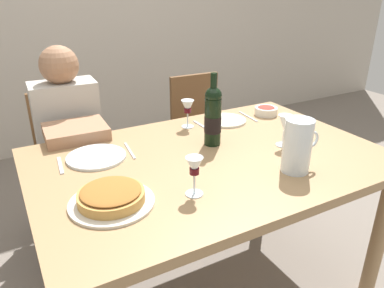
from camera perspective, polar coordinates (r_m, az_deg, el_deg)
The scene contains 17 objects.
dining_table at distance 1.64m, azimuth 2.83°, elevation -4.84°, with size 1.50×1.00×0.76m.
wine_bottle at distance 1.67m, azimuth 3.24°, elevation 4.34°, with size 0.08×0.08×0.33m.
water_pitcher at distance 1.50m, azimuth 15.92°, elevation -0.71°, with size 0.17×0.11×0.22m.
baked_tart at distance 1.29m, azimuth -12.35°, elevation -7.95°, with size 0.29×0.29×0.06m.
salad_bowl at distance 2.14m, azimuth 11.36°, elevation 5.13°, with size 0.13×0.13×0.05m.
wine_glass_left_diner at distance 1.28m, azimuth 0.36°, elevation -3.77°, with size 0.06×0.06×0.15m.
wine_glass_right_diner at distance 1.72m, azimuth 14.13°, elevation 2.99°, with size 0.06×0.06×0.15m.
wine_glass_centre at distance 1.89m, azimuth -0.69°, elevation 5.56°, with size 0.07×0.07×0.14m.
dinner_plate_left_setting at distance 1.63m, azimuth -14.54°, elevation -1.94°, with size 0.25×0.25×0.01m, color silver.
dinner_plate_right_setting at distance 2.01m, azimuth 5.23°, elevation 3.66°, with size 0.22×0.22×0.01m, color silver.
fork_left_setting at distance 1.61m, azimuth -19.65°, elevation -3.11°, with size 0.16×0.01×0.01m, color silver.
knife_left_setting at distance 1.67m, azimuth -9.59°, elevation -1.00°, with size 0.18×0.01×0.01m, color silver.
knife_right_setting at distance 2.09m, azimuth 8.66°, elevation 4.22°, with size 0.18×0.01×0.01m, color silver.
spoon_right_setting at distance 1.94m, azimuth 1.52°, elevation 2.84°, with size 0.16×0.01×0.01m, color silver.
chair_left at distance 2.35m, azimuth -18.42°, elevation -1.56°, with size 0.42×0.42×0.87m.
diner_left at distance 2.09m, azimuth -17.73°, elevation -1.09°, with size 0.35×0.51×1.16m.
chair_right at distance 2.60m, azimuth 1.38°, elevation 2.16°, with size 0.41×0.41×0.87m.
Camera 1 is at (-0.76, -1.22, 1.45)m, focal length 34.56 mm.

